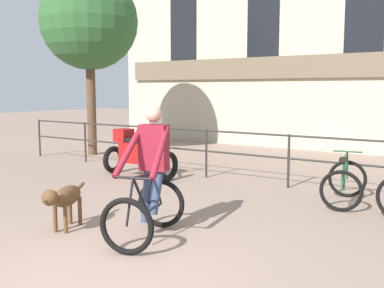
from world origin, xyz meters
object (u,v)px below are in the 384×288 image
at_px(dog, 64,198).
at_px(parked_bicycle_near_lamp, 344,183).
at_px(cyclist_with_bike, 149,179).
at_px(parked_motorcycle, 139,151).

height_order(dog, parked_bicycle_near_lamp, parked_bicycle_near_lamp).
distance_m(cyclist_with_bike, parked_bicycle_near_lamp, 3.53).
xyz_separation_m(dog, parked_bicycle_near_lamp, (2.75, 3.54, -0.09)).
distance_m(parked_motorcycle, parked_bicycle_near_lamp, 4.39).
relative_size(cyclist_with_bike, parked_bicycle_near_lamp, 1.41).
bearing_deg(parked_bicycle_near_lamp, cyclist_with_bike, 52.47).
distance_m(cyclist_with_bike, parked_motorcycle, 4.09).
height_order(cyclist_with_bike, parked_bicycle_near_lamp, cyclist_with_bike).
relative_size(parked_motorcycle, parked_bicycle_near_lamp, 1.41).
bearing_deg(dog, cyclist_with_bike, 1.78).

